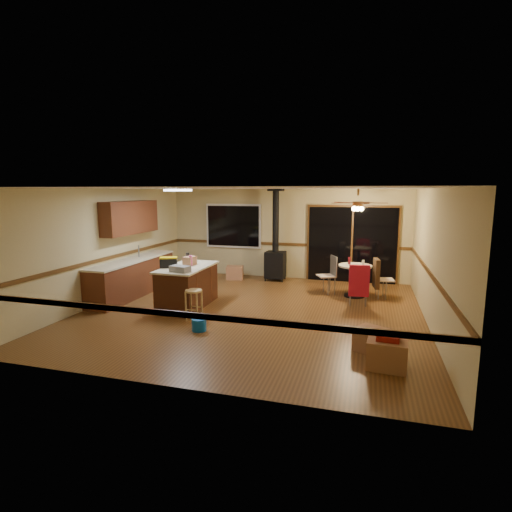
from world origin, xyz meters
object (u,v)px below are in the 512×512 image
at_px(dining_table, 355,275).
at_px(box_under_window, 235,273).
at_px(toolbox_grey, 180,269).
at_px(box_corner_a, 387,354).
at_px(chair_left, 330,270).
at_px(bar_stool, 194,304).
at_px(chair_right, 377,273).
at_px(toolbox_black, 169,263).
at_px(blue_bucket, 199,325).
at_px(chair_near, 359,281).
at_px(box_corner_b, 371,340).
at_px(kitchen_island, 188,286).
at_px(wood_stove, 275,255).

distance_m(dining_table, box_under_window, 3.60).
distance_m(toolbox_grey, box_corner_a, 4.38).
height_order(toolbox_grey, chair_left, toolbox_grey).
bearing_deg(bar_stool, chair_right, 36.95).
bearing_deg(toolbox_black, blue_bucket, -44.32).
relative_size(chair_near, box_corner_a, 1.26).
bearing_deg(box_corner_b, bar_stool, 167.98).
bearing_deg(chair_right, toolbox_grey, -148.26).
distance_m(toolbox_grey, toolbox_black, 0.58).
xyz_separation_m(toolbox_black, blue_bucket, (1.22, -1.19, -0.89)).
bearing_deg(toolbox_black, kitchen_island, 36.43).
distance_m(toolbox_grey, dining_table, 4.22).
distance_m(bar_stool, box_corner_a, 3.86).
xyz_separation_m(wood_stove, box_corner_b, (2.65, -4.61, -0.54)).
relative_size(kitchen_island, bar_stool, 2.79).
bearing_deg(toolbox_black, box_corner_a, -22.81).
distance_m(blue_bucket, dining_table, 4.22).
distance_m(blue_bucket, box_under_window, 4.37).
relative_size(dining_table, box_corner_b, 1.70).
bearing_deg(box_corner_b, box_corner_a, -69.18).
bearing_deg(toolbox_black, chair_near, 16.46).
bearing_deg(box_corner_a, toolbox_black, 157.19).
distance_m(toolbox_grey, chair_near, 3.88).
xyz_separation_m(toolbox_grey, box_corner_b, (3.82, -0.96, -0.77)).
bearing_deg(blue_bucket, chair_left, 58.78).
xyz_separation_m(toolbox_black, box_corner_a, (4.48, -1.88, -0.79)).
bearing_deg(chair_near, box_corner_b, -83.79).
bearing_deg(box_corner_a, chair_near, 99.03).
xyz_separation_m(wood_stove, bar_stool, (-0.78, -3.88, -0.43)).
xyz_separation_m(dining_table, chair_left, (-0.60, 0.15, 0.06)).
bearing_deg(box_corner_a, bar_stool, 160.42).
bearing_deg(chair_left, blue_bucket, -121.22).
distance_m(blue_bucket, box_corner_b, 3.05).
bearing_deg(kitchen_island, toolbox_black, -143.57).
distance_m(kitchen_island, toolbox_black, 0.68).
relative_size(toolbox_grey, chair_left, 0.75).
bearing_deg(toolbox_grey, dining_table, 35.23).
distance_m(dining_table, box_corner_b, 3.42).
xyz_separation_m(dining_table, chair_near, (0.12, -0.88, 0.07)).
xyz_separation_m(chair_left, box_corner_a, (1.21, -4.09, -0.38)).
bearing_deg(box_corner_b, chair_near, 96.21).
height_order(bar_stool, box_corner_b, bar_stool).
distance_m(box_corner_a, box_corner_b, 0.61).
bearing_deg(wood_stove, kitchen_island, -113.09).
bearing_deg(toolbox_grey, toolbox_black, 141.28).
xyz_separation_m(bar_stool, chair_right, (3.56, 2.67, 0.30)).
bearing_deg(toolbox_grey, box_corner_b, -14.11).
bearing_deg(chair_left, box_under_window, 162.31).
bearing_deg(box_under_window, bar_stool, -83.94).
bearing_deg(box_corner_a, dining_table, 98.67).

